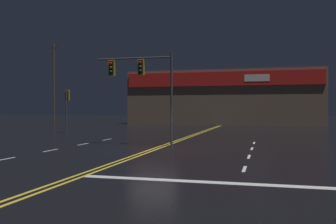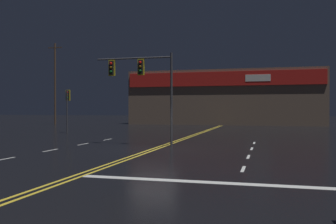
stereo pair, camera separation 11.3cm
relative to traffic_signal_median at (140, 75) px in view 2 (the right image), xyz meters
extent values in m
plane|color=black|center=(1.48, -2.11, -4.21)|extent=(200.00, 200.00, 0.00)
cube|color=gold|center=(1.33, -2.11, -4.21)|extent=(0.12, 60.00, 0.01)
cube|color=gold|center=(1.63, -2.11, -4.21)|extent=(0.12, 60.00, 0.01)
cube|color=silver|center=(-3.63, -7.51, -4.21)|extent=(0.12, 1.40, 0.01)
cube|color=silver|center=(-3.63, -3.91, -4.21)|extent=(0.12, 1.40, 0.01)
cube|color=silver|center=(-3.63, -0.31, -4.21)|extent=(0.12, 1.40, 0.01)
cube|color=silver|center=(-3.63, 3.29, -4.21)|extent=(0.12, 1.40, 0.01)
cube|color=silver|center=(6.60, -7.51, -4.21)|extent=(0.12, 1.40, 0.01)
cube|color=silver|center=(6.60, -3.91, -4.21)|extent=(0.12, 1.40, 0.01)
cube|color=silver|center=(6.60, -0.31, -4.21)|extent=(0.12, 1.40, 0.01)
cube|color=silver|center=(6.60, 3.29, -4.21)|extent=(0.12, 1.40, 0.01)
cube|color=silver|center=(6.60, -10.30, -4.21)|extent=(9.83, 0.40, 0.01)
cylinder|color=#38383D|center=(1.95, 0.01, -1.46)|extent=(0.14, 0.14, 5.51)
cylinder|color=#38383D|center=(-0.42, 0.01, 1.05)|extent=(4.74, 0.10, 0.10)
cube|color=black|center=(0.05, 0.01, 0.51)|extent=(0.28, 0.24, 0.84)
cube|color=gold|center=(0.05, 0.01, 0.51)|extent=(0.42, 0.08, 0.99)
sphere|color=red|center=(0.05, -0.15, 0.76)|extent=(0.17, 0.17, 0.17)
sphere|color=#543707|center=(0.05, -0.15, 0.51)|extent=(0.17, 0.17, 0.17)
sphere|color=#084513|center=(0.05, -0.15, 0.26)|extent=(0.17, 0.17, 0.17)
cube|color=black|center=(-1.84, 0.01, 0.51)|extent=(0.28, 0.24, 0.84)
cube|color=gold|center=(-1.84, 0.01, 0.51)|extent=(0.42, 0.08, 0.99)
sphere|color=red|center=(-1.84, -0.15, 0.76)|extent=(0.17, 0.17, 0.17)
sphere|color=#543707|center=(-1.84, -0.15, 0.51)|extent=(0.17, 0.17, 0.17)
sphere|color=#084513|center=(-1.84, -0.15, 0.26)|extent=(0.17, 0.17, 0.17)
cylinder|color=#38383D|center=(-10.22, 9.08, -2.26)|extent=(0.13, 0.13, 3.92)
cube|color=black|center=(-10.22, 9.26, -0.77)|extent=(0.28, 0.24, 0.84)
cube|color=gold|center=(-10.22, 9.26, -0.77)|extent=(0.42, 0.08, 0.99)
sphere|color=red|center=(-10.22, 9.10, -0.52)|extent=(0.17, 0.17, 0.17)
sphere|color=#543707|center=(-10.22, 9.10, -0.77)|extent=(0.17, 0.17, 0.17)
sphere|color=#084513|center=(-10.22, 9.10, -1.02)|extent=(0.17, 0.17, 0.17)
cube|color=brown|center=(1.48, 33.71, -0.44)|extent=(26.64, 10.00, 7.55)
cube|color=red|center=(1.48, 28.61, 2.01)|extent=(26.11, 0.20, 1.89)
cube|color=white|center=(6.14, 28.56, 2.01)|extent=(3.20, 0.16, 0.90)
cylinder|color=#4C3828|center=(-21.96, 25.99, 1.56)|extent=(0.26, 0.26, 11.54)
cube|color=#4C3828|center=(-21.96, 25.99, 6.73)|extent=(2.20, 0.12, 0.12)
camera|label=1|loc=(7.38, -21.36, -2.03)|focal=40.00mm
camera|label=2|loc=(7.49, -21.34, -2.03)|focal=40.00mm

